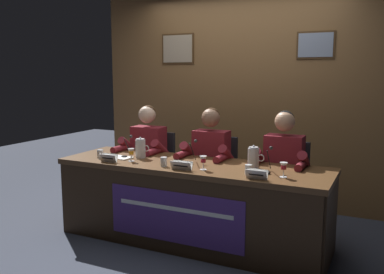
# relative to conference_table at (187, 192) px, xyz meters

# --- Properties ---
(ground_plane) EXTENTS (12.00, 12.00, 0.00)m
(ground_plane) POSITION_rel_conference_table_xyz_m (-0.00, 0.10, -0.50)
(ground_plane) COLOR #383D4C
(wall_back_panelled) EXTENTS (3.77, 0.14, 2.60)m
(wall_back_panelled) POSITION_rel_conference_table_xyz_m (-0.00, 1.52, 0.80)
(wall_back_panelled) COLOR brown
(wall_back_panelled) RESTS_ON ground_plane
(conference_table) EXTENTS (2.57, 0.79, 0.75)m
(conference_table) POSITION_rel_conference_table_xyz_m (0.00, 0.00, 0.00)
(conference_table) COLOR brown
(conference_table) RESTS_ON ground_plane
(chair_left) EXTENTS (0.44, 0.44, 0.92)m
(chair_left) POSITION_rel_conference_table_xyz_m (-0.76, 0.68, -0.06)
(chair_left) COLOR black
(chair_left) RESTS_ON ground_plane
(panelist_left) EXTENTS (0.51, 0.48, 1.24)m
(panelist_left) POSITION_rel_conference_table_xyz_m (-0.76, 0.48, 0.22)
(panelist_left) COLOR black
(panelist_left) RESTS_ON ground_plane
(nameplate_left) EXTENTS (0.18, 0.06, 0.08)m
(nameplate_left) POSITION_rel_conference_table_xyz_m (-0.74, -0.19, 0.29)
(nameplate_left) COLOR white
(nameplate_left) RESTS_ON conference_table
(juice_glass_left) EXTENTS (0.06, 0.06, 0.12)m
(juice_glass_left) POSITION_rel_conference_table_xyz_m (-0.56, -0.07, 0.34)
(juice_glass_left) COLOR white
(juice_glass_left) RESTS_ON conference_table
(water_cup_left) EXTENTS (0.06, 0.06, 0.08)m
(water_cup_left) POSITION_rel_conference_table_xyz_m (-0.93, -0.08, 0.29)
(water_cup_left) COLOR silver
(water_cup_left) RESTS_ON conference_table
(microphone_left) EXTENTS (0.06, 0.17, 0.22)m
(microphone_left) POSITION_rel_conference_table_xyz_m (-0.72, 0.08, 0.32)
(microphone_left) COLOR black
(microphone_left) RESTS_ON conference_table
(chair_center) EXTENTS (0.44, 0.44, 0.92)m
(chair_center) POSITION_rel_conference_table_xyz_m (-0.00, 0.68, -0.06)
(chair_center) COLOR black
(chair_center) RESTS_ON ground_plane
(panelist_center) EXTENTS (0.51, 0.48, 1.24)m
(panelist_center) POSITION_rel_conference_table_xyz_m (-0.00, 0.48, 0.22)
(panelist_center) COLOR black
(panelist_center) RESTS_ON ground_plane
(nameplate_center) EXTENTS (0.20, 0.06, 0.08)m
(nameplate_center) POSITION_rel_conference_table_xyz_m (0.03, -0.18, 0.29)
(nameplate_center) COLOR white
(nameplate_center) RESTS_ON conference_table
(juice_glass_center) EXTENTS (0.06, 0.06, 0.12)m
(juice_glass_center) POSITION_rel_conference_table_xyz_m (0.20, -0.10, 0.34)
(juice_glass_center) COLOR white
(juice_glass_center) RESTS_ON conference_table
(water_cup_center) EXTENTS (0.06, 0.06, 0.08)m
(water_cup_center) POSITION_rel_conference_table_xyz_m (-0.18, -0.12, 0.29)
(water_cup_center) COLOR silver
(water_cup_center) RESTS_ON conference_table
(microphone_center) EXTENTS (0.06, 0.17, 0.22)m
(microphone_center) POSITION_rel_conference_table_xyz_m (-0.01, 0.10, 0.32)
(microphone_center) COLOR black
(microphone_center) RESTS_ON conference_table
(chair_right) EXTENTS (0.44, 0.44, 0.92)m
(chair_right) POSITION_rel_conference_table_xyz_m (0.76, 0.68, -0.06)
(chair_right) COLOR black
(chair_right) RESTS_ON ground_plane
(panelist_right) EXTENTS (0.51, 0.48, 1.24)m
(panelist_right) POSITION_rel_conference_table_xyz_m (0.76, 0.48, 0.22)
(panelist_right) COLOR black
(panelist_right) RESTS_ON ground_plane
(nameplate_right) EXTENTS (0.17, 0.06, 0.08)m
(nameplate_right) POSITION_rel_conference_table_xyz_m (0.72, -0.21, 0.29)
(nameplate_right) COLOR white
(nameplate_right) RESTS_ON conference_table
(juice_glass_right) EXTENTS (0.06, 0.06, 0.12)m
(juice_glass_right) POSITION_rel_conference_table_xyz_m (0.90, -0.05, 0.34)
(juice_glass_right) COLOR white
(juice_glass_right) RESTS_ON conference_table
(water_cup_right) EXTENTS (0.06, 0.06, 0.08)m
(water_cup_right) POSITION_rel_conference_table_xyz_m (0.62, -0.09, 0.29)
(water_cup_right) COLOR silver
(water_cup_right) RESTS_ON conference_table
(microphone_right) EXTENTS (0.06, 0.17, 0.22)m
(microphone_right) POSITION_rel_conference_table_xyz_m (0.74, 0.05, 0.32)
(microphone_right) COLOR black
(microphone_right) RESTS_ON conference_table
(water_pitcher_left_side) EXTENTS (0.15, 0.10, 0.21)m
(water_pitcher_left_side) POSITION_rel_conference_table_xyz_m (-0.58, 0.12, 0.34)
(water_pitcher_left_side) COLOR silver
(water_pitcher_left_side) RESTS_ON conference_table
(water_pitcher_right_side) EXTENTS (0.15, 0.10, 0.21)m
(water_pitcher_right_side) POSITION_rel_conference_table_xyz_m (0.58, 0.16, 0.34)
(water_pitcher_right_side) COLOR silver
(water_pitcher_right_side) RESTS_ON conference_table
(document_stack_left) EXTENTS (0.23, 0.17, 0.01)m
(document_stack_left) POSITION_rel_conference_table_xyz_m (-0.74, 0.01, 0.26)
(document_stack_left) COLOR white
(document_stack_left) RESTS_ON conference_table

